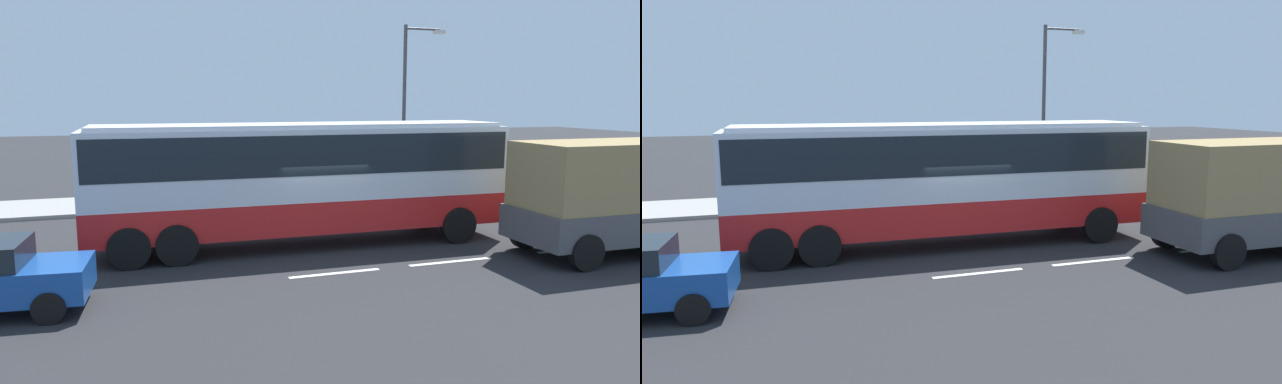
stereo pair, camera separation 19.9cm
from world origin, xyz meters
The scene contains 7 objects.
ground_plane centered at (0.00, 0.00, 0.00)m, with size 120.00×120.00×0.00m, color #28282B.
sidewalk_curb centered at (0.00, 8.60, 0.07)m, with size 80.00×4.00×0.15m, color gray.
lane_centreline centered at (1.10, -2.90, 0.00)m, with size 45.63×0.16×0.01m.
coach_bus centered at (-0.29, 0.17, 2.24)m, with size 12.37×2.90×3.62m.
cargo_truck centered at (8.48, -3.54, 1.69)m, with size 7.79×2.70×3.18m.
pedestrian_near_curb centered at (-1.29, 7.84, 1.08)m, with size 0.32×0.32×1.62m.
street_lamp centered at (6.71, 7.19, 4.37)m, with size 1.96×0.24×7.34m.
Camera 2 is at (-5.43, -16.08, 4.32)m, focal length 32.69 mm.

